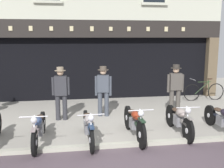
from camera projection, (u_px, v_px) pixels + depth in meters
shop_facade at (96, 56)px, 12.94m from camera, size 10.66×4.42×6.20m
motorcycle_left at (39, 128)px, 6.61m from camera, size 0.62×2.04×0.90m
motorcycle_center_left at (88, 126)px, 6.74m from camera, size 0.62×2.04×0.91m
motorcycle_center at (134, 122)px, 6.98m from camera, size 0.62×2.07×0.93m
motorcycle_center_right at (179, 119)px, 7.26m from camera, size 0.62×1.95×0.91m
motorcycle_right at (223, 119)px, 7.29m from camera, size 0.62×2.03×0.90m
salesman_left at (61, 91)px, 8.43m from camera, size 0.56×0.35×1.70m
shopkeeper_center at (103, 89)px, 8.86m from camera, size 0.55×0.36×1.68m
salesman_right at (175, 88)px, 8.85m from camera, size 0.56×0.35×1.73m
advert_board_near at (137, 56)px, 11.60m from camera, size 0.79×0.03×1.01m
leaning_bicycle at (204, 91)px, 11.21m from camera, size 1.80×0.50×0.95m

